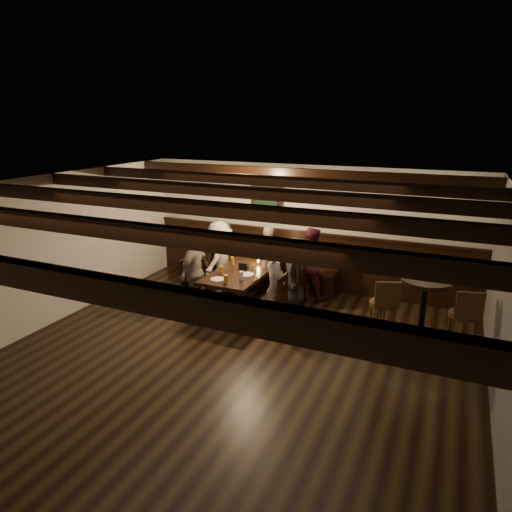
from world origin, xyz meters
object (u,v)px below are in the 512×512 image
at_px(chair_left_far, 197,294).
at_px(person_right_near, 294,272).
at_px(person_bench_centre, 268,257).
at_px(bar_stool_left, 381,329).
at_px(dining_table, 245,272).
at_px(chair_left_near, 221,278).
at_px(person_left_near, 220,258).
at_px(person_bench_right, 310,263).
at_px(bar_stool_right, 460,341).
at_px(chair_right_near, 292,291).
at_px(chair_right_far, 273,309).
at_px(high_top_table, 423,307).
at_px(person_right_far, 275,287).
at_px(person_left_far, 194,272).
at_px(person_bench_left, 224,254).

relative_size(chair_left_far, person_right_near, 0.74).
relative_size(person_bench_centre, bar_stool_left, 1.05).
relative_size(dining_table, chair_left_near, 2.01).
distance_m(person_right_near, bar_stool_left, 2.19).
relative_size(chair_left_near, chair_left_far, 1.03).
relative_size(dining_table, chair_left_far, 2.07).
xyz_separation_m(chair_left_far, person_left_near, (-0.02, 0.90, 0.41)).
distance_m(person_bench_right, bar_stool_right, 3.11).
xyz_separation_m(chair_left_near, chair_right_near, (1.44, -0.01, -0.03)).
relative_size(chair_right_far, high_top_table, 0.73).
bearing_deg(high_top_table, person_right_far, 174.60).
height_order(chair_right_far, person_right_near, person_right_near).
bearing_deg(person_bench_right, chair_right_far, 82.33).
relative_size(chair_left_far, person_bench_centre, 0.74).
bearing_deg(high_top_table, person_left_far, 176.61).
xyz_separation_m(high_top_table, bar_stool_left, (-0.50, -0.21, -0.33)).
bearing_deg(chair_right_far, chair_right_near, -0.02).
distance_m(person_left_near, high_top_table, 3.90).
height_order(person_bench_right, bar_stool_left, person_bench_right).
bearing_deg(person_bench_left, high_top_table, 158.32).
bearing_deg(person_right_far, bar_stool_right, -97.27).
bearing_deg(chair_left_far, person_bench_right, 129.81).
distance_m(person_bench_left, person_left_near, 0.48).
bearing_deg(person_bench_centre, high_top_table, 150.44).
xyz_separation_m(person_bench_right, bar_stool_left, (1.58, -1.77, -0.23)).
height_order(person_left_near, bar_stool_right, person_left_near).
relative_size(dining_table, person_right_near, 1.54).
bearing_deg(person_bench_left, chair_right_near, 164.46).
relative_size(person_bench_right, bar_stool_right, 1.12).
xyz_separation_m(chair_left_far, person_bench_right, (1.63, 1.34, 0.39)).
xyz_separation_m(person_right_near, high_top_table, (2.23, -1.11, 0.15)).
relative_size(person_right_far, bar_stool_right, 1.09).
distance_m(person_bench_left, bar_stool_left, 3.83).
xyz_separation_m(person_bench_right, high_top_table, (2.08, -1.56, 0.10)).
xyz_separation_m(high_top_table, bar_stool_right, (0.50, -0.16, -0.33)).
bearing_deg(chair_left_near, person_left_near, -90.00).
height_order(chair_right_near, person_right_near, person_right_near).
bearing_deg(person_right_far, person_bench_right, -6.34).
bearing_deg(chair_right_far, person_bench_right, -7.67).
bearing_deg(person_bench_left, chair_right_far, 140.16).
xyz_separation_m(person_bench_right, person_right_near, (-0.15, -0.45, -0.05)).
relative_size(person_bench_centre, person_left_near, 0.91).
height_order(person_bench_centre, person_left_near, person_left_near).
bearing_deg(person_right_far, high_top_table, -95.02).
distance_m(high_top_table, bar_stool_right, 0.62).
xyz_separation_m(chair_left_far, chair_right_far, (1.44, -0.01, -0.02)).
distance_m(person_left_far, person_right_far, 1.50).
xyz_separation_m(person_left_near, person_right_far, (1.49, -0.91, -0.04)).
height_order(person_bench_left, person_right_near, person_bench_left).
bearing_deg(bar_stool_left, high_top_table, 0.77).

